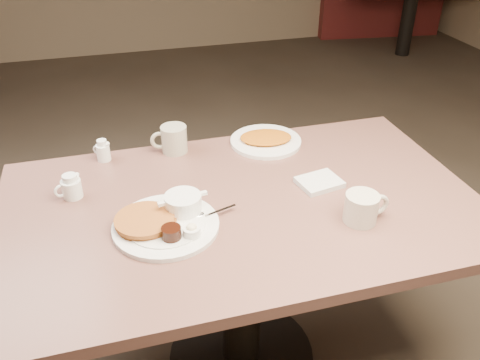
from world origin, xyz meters
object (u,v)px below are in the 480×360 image
object	(u,v)px
creamer_right	(103,151)
coffee_mug_far	(173,139)
creamer_left	(71,187)
coffee_mug_near	(362,207)
diner_table	(242,244)
hash_plate	(266,140)
main_plate	(167,219)

from	to	relation	value
creamer_right	coffee_mug_far	bearing A→B (deg)	-0.88
creamer_left	creamer_right	bearing A→B (deg)	63.44
coffee_mug_near	coffee_mug_far	size ratio (longest dim) A/B	1.03
diner_table	coffee_mug_far	bearing A→B (deg)	111.51
coffee_mug_far	creamer_left	distance (m)	0.42
creamer_right	coffee_mug_near	bearing A→B (deg)	-38.65
hash_plate	coffee_mug_near	bearing A→B (deg)	-77.43
main_plate	creamer_right	size ratio (longest dim) A/B	5.01
creamer_right	hash_plate	xyz separation A→B (m)	(0.60, -0.03, -0.02)
diner_table	coffee_mug_far	world-z (taller)	coffee_mug_far
diner_table	creamer_right	distance (m)	0.60
coffee_mug_far	creamer_right	distance (m)	0.25
diner_table	coffee_mug_near	xyz separation A→B (m)	(0.32, -0.19, 0.22)
diner_table	creamer_left	xyz separation A→B (m)	(-0.51, 0.17, 0.21)
coffee_mug_near	hash_plate	size ratio (longest dim) A/B	0.45
creamer_left	coffee_mug_far	bearing A→B (deg)	30.46
hash_plate	diner_table	bearing A→B (deg)	-118.80
main_plate	creamer_left	size ratio (longest dim) A/B	4.43
main_plate	coffee_mug_near	bearing A→B (deg)	-12.98
creamer_left	coffee_mug_near	bearing A→B (deg)	-23.53
main_plate	hash_plate	world-z (taller)	main_plate
coffee_mug_far	creamer_left	world-z (taller)	coffee_mug_far
main_plate	creamer_left	bearing A→B (deg)	139.12
creamer_left	main_plate	bearing A→B (deg)	-40.88
diner_table	hash_plate	world-z (taller)	hash_plate
creamer_right	hash_plate	bearing A→B (deg)	-3.26
main_plate	creamer_left	world-z (taller)	creamer_left
coffee_mug_far	creamer_left	size ratio (longest dim) A/B	1.53
diner_table	creamer_right	bearing A→B (deg)	136.06
diner_table	coffee_mug_far	size ratio (longest dim) A/B	10.81
main_plate	coffee_mug_far	size ratio (longest dim) A/B	2.89
diner_table	creamer_right	world-z (taller)	creamer_right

